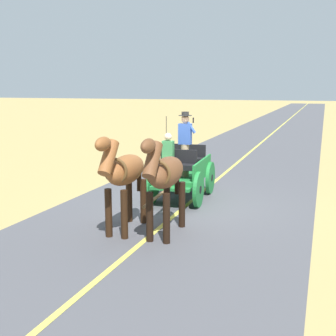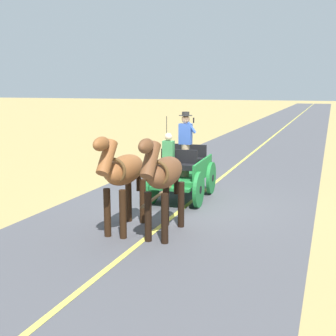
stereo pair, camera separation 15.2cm
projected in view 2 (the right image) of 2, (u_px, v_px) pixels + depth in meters
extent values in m
plane|color=tan|center=(188.00, 204.00, 11.40)|extent=(200.00, 200.00, 0.00)
cube|color=#4C4C51|center=(188.00, 204.00, 11.40)|extent=(6.56, 160.00, 0.01)
cube|color=#DBCC4C|center=(188.00, 204.00, 11.39)|extent=(0.12, 160.00, 0.00)
cube|color=#1E7233|center=(183.00, 176.00, 11.92)|extent=(1.32, 2.26, 0.12)
cube|color=#1E7233|center=(203.00, 167.00, 11.69)|extent=(0.18, 2.09, 0.44)
cube|color=#1E7233|center=(164.00, 165.00, 12.04)|extent=(0.18, 2.09, 0.44)
cube|color=#1E7233|center=(170.00, 189.00, 10.80)|extent=(1.09, 0.30, 0.08)
cube|color=#1E7233|center=(194.00, 174.00, 13.07)|extent=(0.73, 0.24, 0.06)
cube|color=black|center=(177.00, 166.00, 11.28)|extent=(1.04, 0.42, 0.14)
cube|color=black|center=(179.00, 157.00, 11.41)|extent=(1.02, 0.14, 0.44)
cube|color=black|center=(188.00, 160.00, 12.31)|extent=(1.04, 0.42, 0.14)
cube|color=black|center=(190.00, 152.00, 12.44)|extent=(1.02, 0.14, 0.44)
cylinder|color=#1E7233|center=(199.00, 190.00, 11.04)|extent=(0.15, 0.96, 0.96)
cylinder|color=black|center=(199.00, 190.00, 11.04)|extent=(0.13, 0.22, 0.21)
cylinder|color=#1E7233|center=(153.00, 186.00, 11.43)|extent=(0.15, 0.96, 0.96)
cylinder|color=black|center=(153.00, 186.00, 11.43)|extent=(0.13, 0.22, 0.21)
cylinder|color=#1E7233|center=(211.00, 178.00, 12.47)|extent=(0.15, 0.96, 0.96)
cylinder|color=black|center=(211.00, 178.00, 12.47)|extent=(0.13, 0.22, 0.21)
cylinder|color=#1E7233|center=(170.00, 175.00, 12.87)|extent=(0.15, 0.96, 0.96)
cylinder|color=black|center=(170.00, 175.00, 12.87)|extent=(0.13, 0.22, 0.21)
cylinder|color=brown|center=(158.00, 196.00, 9.88)|extent=(0.18, 2.00, 0.07)
cylinder|color=black|center=(167.00, 140.00, 11.24)|extent=(0.02, 0.02, 1.30)
cylinder|color=#998466|center=(185.00, 160.00, 11.47)|extent=(0.22, 0.22, 0.90)
cube|color=#2D4C99|center=(185.00, 134.00, 11.33)|extent=(0.35, 0.24, 0.56)
sphere|color=tan|center=(186.00, 119.00, 11.26)|extent=(0.22, 0.22, 0.22)
cylinder|color=black|center=(186.00, 115.00, 11.24)|extent=(0.36, 0.36, 0.01)
cylinder|color=black|center=(186.00, 114.00, 11.23)|extent=(0.20, 0.20, 0.10)
cylinder|color=#2D4C99|center=(192.00, 128.00, 11.21)|extent=(0.26, 0.09, 0.32)
cube|color=black|center=(194.00, 120.00, 11.13)|extent=(0.02, 0.07, 0.14)
cube|color=#998466|center=(167.00, 162.00, 11.22)|extent=(0.30, 0.34, 0.14)
cube|color=#387F47|center=(168.00, 150.00, 11.28)|extent=(0.31, 0.22, 0.48)
sphere|color=beige|center=(168.00, 137.00, 11.21)|extent=(0.20, 0.20, 0.20)
ellipsoid|color=brown|center=(165.00, 172.00, 8.84)|extent=(0.61, 1.58, 0.64)
cylinder|color=black|center=(165.00, 219.00, 8.44)|extent=(0.15, 0.15, 1.05)
cylinder|color=black|center=(148.00, 217.00, 8.56)|extent=(0.15, 0.15, 1.05)
cylinder|color=black|center=(181.00, 205.00, 9.45)|extent=(0.15, 0.15, 1.05)
cylinder|color=black|center=(166.00, 203.00, 9.57)|extent=(0.15, 0.15, 1.05)
cylinder|color=brown|center=(150.00, 160.00, 7.99)|extent=(0.28, 0.66, 0.73)
ellipsoid|color=brown|center=(146.00, 146.00, 7.73)|extent=(0.24, 0.55, 0.28)
cube|color=black|center=(151.00, 158.00, 8.00)|extent=(0.08, 0.50, 0.56)
cylinder|color=black|center=(176.00, 179.00, 9.59)|extent=(0.11, 0.11, 0.70)
torus|color=brown|center=(156.00, 173.00, 8.32)|extent=(0.55, 0.09, 0.55)
ellipsoid|color=brown|center=(125.00, 170.00, 9.13)|extent=(0.62, 1.58, 0.64)
cylinder|color=black|center=(123.00, 214.00, 8.72)|extent=(0.15, 0.15, 1.05)
cylinder|color=black|center=(107.00, 213.00, 8.84)|extent=(0.15, 0.15, 1.05)
cylinder|color=black|center=(143.00, 201.00, 9.74)|extent=(0.15, 0.15, 1.05)
cylinder|color=black|center=(129.00, 200.00, 9.85)|extent=(0.15, 0.15, 1.05)
cylinder|color=brown|center=(107.00, 158.00, 8.27)|extent=(0.29, 0.66, 0.73)
ellipsoid|color=brown|center=(101.00, 144.00, 8.01)|extent=(0.24, 0.55, 0.28)
cube|color=black|center=(107.00, 156.00, 8.28)|extent=(0.08, 0.50, 0.56)
cylinder|color=black|center=(139.00, 176.00, 9.87)|extent=(0.11, 0.11, 0.70)
torus|color=brown|center=(114.00, 171.00, 8.61)|extent=(0.55, 0.09, 0.55)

